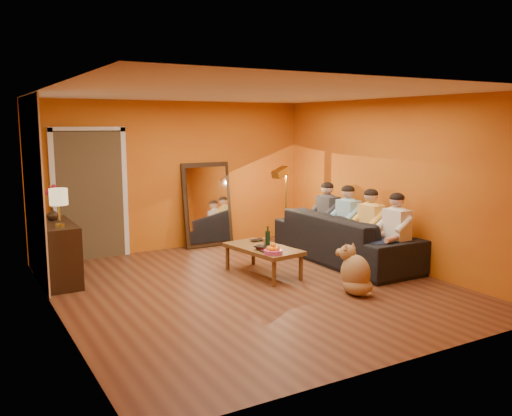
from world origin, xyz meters
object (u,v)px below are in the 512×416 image
wine_bottle (268,237)px  laptop (261,240)px  coffee_table (263,261)px  tumbler (266,241)px  sofa (345,238)px  floor_lamp (286,210)px  person_far_right (328,218)px  sideboard (58,253)px  dog (356,269)px  person_mid_left (371,228)px  vase (53,214)px  mirror_frame (207,205)px  person_far_left (397,234)px  table_lamp (59,208)px  person_mid_right (348,223)px

wine_bottle → laptop: (0.13, 0.40, -0.14)m
coffee_table → tumbler: 0.31m
sofa → floor_lamp: 1.27m
floor_lamp → person_far_right: floor_lamp is taller
sideboard → dog: size_ratio=1.77×
person_mid_left → vase: 4.73m
mirror_frame → person_far_left: mirror_frame is taller
coffee_table → vase: (-2.68, 1.34, 0.73)m
person_far_right → vase: size_ratio=6.90×
sofa → laptop: 1.42m
sideboard → tumbler: (2.80, -0.97, 0.04)m
wine_bottle → floor_lamp: bearing=47.8°
person_far_right → person_mid_left: bearing=-90.0°
table_lamp → floor_lamp: (3.85, 0.39, -0.39)m
person_mid_right → laptop: (-1.51, 0.23, -0.18)m
laptop → floor_lamp: bearing=33.8°
table_lamp → floor_lamp: 3.89m
wine_bottle → laptop: bearing=72.0°
wine_bottle → coffee_table: bearing=135.0°
sideboard → person_mid_left: person_mid_left is taller
laptop → person_mid_right: bearing=-15.1°
mirror_frame → person_far_left: size_ratio=1.25×
sofa → vase: (-4.24, 1.32, 0.55)m
floor_lamp → vase: bearing=167.0°
sofa → person_mid_right: (0.13, 0.10, 0.22)m
sideboard → tumbler: bearing=-19.1°
vase → person_far_left: bearing=-28.0°
mirror_frame → vase: mirror_frame is taller
sideboard → floor_lamp: size_ratio=0.82×
dog → person_far_left: person_far_left is taller
tumbler → laptop: (0.06, 0.23, -0.04)m
dog → wine_bottle: bearing=134.7°
mirror_frame → person_far_left: bearing=-63.4°
mirror_frame → person_mid_right: bearing=-52.4°
coffee_table → vase: bearing=145.0°
sideboard → person_far_right: 4.39m
mirror_frame → floor_lamp: (1.06, -0.99, -0.04)m
person_far_left → tumbler: 1.92m
floor_lamp → person_far_left: floor_lamp is taller
sideboard → person_mid_right: person_mid_right is taller
table_lamp → wine_bottle: 2.91m
floor_lamp → person_far_right: 0.74m
person_far_left → wine_bottle: (-1.64, 0.93, -0.03)m
tumbler → vase: size_ratio=0.60×
person_mid_left → tumbler: person_mid_left is taller
dog → person_far_right: 2.34m
laptop → person_mid_left: bearing=-33.8°
dog → laptop: bearing=126.0°
sofa → person_far_left: bearing=-172.6°
dog → laptop: (-0.41, 1.73, 0.10)m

